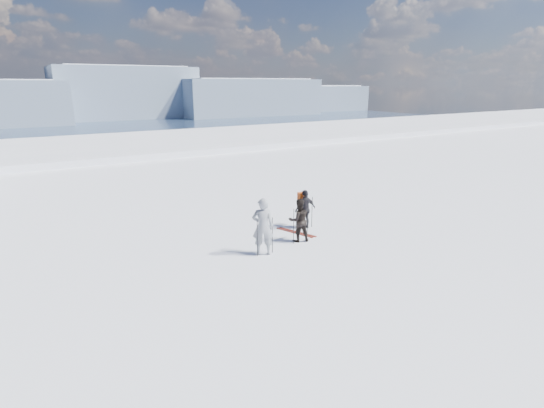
{
  "coord_description": "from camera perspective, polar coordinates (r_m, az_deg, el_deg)",
  "views": [
    {
      "loc": [
        -9.88,
        -9.21,
        5.53
      ],
      "look_at": [
        -2.37,
        3.0,
        1.44
      ],
      "focal_mm": 28.0,
      "sensor_mm": 36.0,
      "label": 1
    }
  ],
  "objects": [
    {
      "name": "skier_dark",
      "position": [
        15.27,
        3.62,
        -2.19
      ],
      "size": [
        0.91,
        0.79,
        1.58
      ],
      "primitive_type": "imported",
      "rotation": [
        0.0,
        0.0,
        2.85
      ],
      "color": "black",
      "rests_on": "ground"
    },
    {
      "name": "backpack",
      "position": [
        16.61,
        4.08,
        2.79
      ],
      "size": [
        0.34,
        0.2,
        0.43
      ],
      "primitive_type": "cube",
      "rotation": [
        0.0,
        0.0,
        3.1
      ],
      "color": "#C04612",
      "rests_on": "skier_pack"
    },
    {
      "name": "lake_basin",
      "position": [
        42.19,
        -16.7,
        -1.34
      ],
      "size": [
        820.0,
        820.0,
        71.62
      ],
      "color": "white",
      "rests_on": "ground"
    },
    {
      "name": "skis_loose",
      "position": [
        16.35,
        3.25,
        -3.82
      ],
      "size": [
        0.8,
        1.63,
        0.03
      ],
      "color": "black",
      "rests_on": "ground"
    },
    {
      "name": "ski_poles",
      "position": [
        15.33,
        2.69,
        -2.75
      ],
      "size": [
        3.34,
        1.47,
        1.3
      ],
      "color": "black",
      "rests_on": "ground"
    },
    {
      "name": "skier_grey",
      "position": [
        14.01,
        -1.25,
        -3.05
      ],
      "size": [
        0.85,
        0.76,
        1.95
      ],
      "primitive_type": "imported",
      "rotation": [
        0.0,
        0.0,
        2.61
      ],
      "color": "gray",
      "rests_on": "ground"
    },
    {
      "name": "skier_pack",
      "position": [
        16.66,
        4.49,
        -0.71
      ],
      "size": [
        0.93,
        0.42,
        1.55
      ],
      "primitive_type": "imported",
      "rotation": [
        0.0,
        0.0,
        3.1
      ],
      "color": "black",
      "rests_on": "ground"
    },
    {
      "name": "far_mountain_range",
      "position": [
        465.85,
        -27.43,
        12.62
      ],
      "size": [
        770.0,
        110.0,
        53.0
      ],
      "color": "slate",
      "rests_on": "ground"
    }
  ]
}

